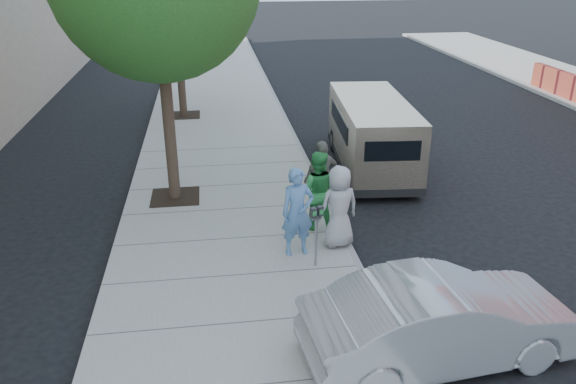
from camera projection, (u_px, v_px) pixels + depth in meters
The scene contains 10 objects.
ground at pixel (278, 241), 12.30m from camera, with size 120.00×120.00×0.00m, color black.
sidewalk at pixel (232, 241), 12.14m from camera, with size 5.00×60.00×0.15m, color gray.
curb_face at pixel (342, 234), 12.45m from camera, with size 0.12×60.00×0.16m, color gray.
parking_meter at pixel (316, 224), 10.70m from camera, with size 0.28×0.18×1.27m.
van at pixel (371, 133), 15.99m from camera, with size 2.24×5.56×2.01m.
sedan at pixel (442, 321), 8.52m from camera, with size 1.49×4.28×1.41m, color #A8AAAF.
person_officer at pixel (298, 212), 11.18m from camera, with size 0.67×0.44×1.84m, color #5886BB.
person_green_shirt at pixel (317, 190), 12.24m from camera, with size 0.87×0.68×1.79m, color green.
person_gray_shirt at pixel (339, 207), 11.51m from camera, with size 0.86×0.56×1.75m, color #A9A9AC.
person_striped_polo at pixel (322, 176), 13.08m from camera, with size 1.01×0.42×1.73m, color gray.
Camera 1 is at (-1.30, -10.77, 5.90)m, focal length 35.00 mm.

